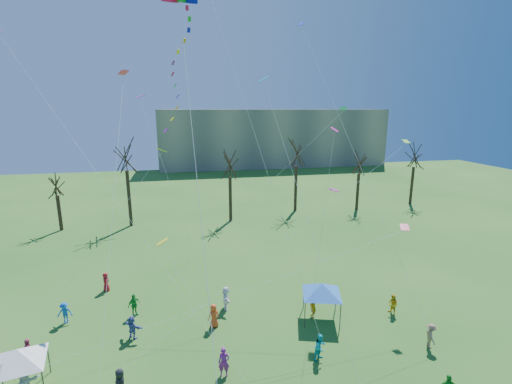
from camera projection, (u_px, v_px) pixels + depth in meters
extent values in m
cube|color=gray|center=(273.00, 138.00, 96.93)|extent=(60.00, 14.00, 15.00)
cylinder|color=black|center=(60.00, 213.00, 45.34)|extent=(0.44, 0.44, 4.57)
cylinder|color=black|center=(129.00, 198.00, 46.81)|extent=(0.44, 0.44, 7.45)
cylinder|color=black|center=(230.00, 199.00, 48.91)|extent=(0.44, 0.44, 6.19)
cylinder|color=black|center=(296.00, 189.00, 53.83)|extent=(0.44, 0.44, 6.91)
cylinder|color=black|center=(358.00, 192.00, 54.50)|extent=(0.44, 0.44, 5.65)
cylinder|color=black|center=(412.00, 186.00, 57.88)|extent=(0.44, 0.44, 6.10)
cylinder|color=white|center=(198.00, 188.00, 16.81)|extent=(0.02, 0.02, 23.55)
cylinder|color=#3F3F44|center=(0.00, 370.00, 19.99)|extent=(0.08, 0.08, 1.92)
cylinder|color=#3F3F44|center=(49.00, 358.00, 20.93)|extent=(0.08, 0.08, 1.92)
pyramid|color=white|center=(17.00, 356.00, 19.09)|extent=(3.58, 3.58, 0.82)
cylinder|color=#3F3F44|center=(305.00, 315.00, 25.27)|extent=(0.08, 0.08, 2.00)
cylinder|color=#3F3F44|center=(340.00, 317.00, 25.05)|extent=(0.08, 0.08, 2.00)
cylinder|color=#3F3F44|center=(304.00, 297.00, 27.67)|extent=(0.08, 0.08, 2.00)
cylinder|color=#3F3F44|center=(336.00, 298.00, 27.45)|extent=(0.08, 0.08, 2.00)
pyramid|color=blue|center=(322.00, 289.00, 26.03)|extent=(3.64, 3.64, 0.86)
imported|color=black|center=(120.00, 383.00, 19.19)|extent=(0.57, 0.84, 1.68)
imported|color=#87217E|center=(224.00, 362.00, 20.68)|extent=(0.73, 0.55, 1.82)
imported|color=#0CA6B4|center=(320.00, 347.00, 22.06)|extent=(1.05, 0.97, 1.73)
imported|color=#8D6B4D|center=(431.00, 336.00, 23.21)|extent=(0.86, 1.19, 1.65)
imported|color=#CE4477|center=(28.00, 352.00, 21.63)|extent=(0.62, 1.07, 1.71)
imported|color=#4A5AA2|center=(132.00, 327.00, 24.12)|extent=(1.49, 1.35, 1.65)
imported|color=#E5471C|center=(214.00, 316.00, 25.38)|extent=(1.00, 0.83, 1.74)
imported|color=orange|center=(313.00, 306.00, 26.58)|extent=(0.45, 0.67, 1.82)
imported|color=gold|center=(393.00, 305.00, 26.97)|extent=(0.76, 0.88, 1.56)
imported|color=blue|center=(65.00, 313.00, 25.85)|extent=(1.06, 0.63, 1.62)
imported|color=green|center=(134.00, 305.00, 26.78)|extent=(1.04, 1.01, 1.74)
imported|color=white|center=(226.00, 298.00, 27.64)|extent=(0.61, 1.74, 1.85)
imported|color=#B31621|center=(106.00, 282.00, 30.43)|extent=(0.79, 0.94, 1.65)
cube|color=#F52858|center=(123.00, 72.00, 25.29)|extent=(0.87, 0.90, 0.29)
cylinder|color=white|center=(113.00, 214.00, 19.96)|extent=(0.01, 0.01, 22.03)
cube|color=yellow|center=(162.00, 242.00, 18.46)|extent=(0.57, 0.49, 0.34)
cylinder|color=white|center=(211.00, 325.00, 17.50)|extent=(0.01, 0.01, 9.38)
cube|color=#18A0BA|center=(264.00, 79.00, 23.36)|extent=(0.77, 0.67, 0.39)
cylinder|color=white|center=(306.00, 216.00, 20.59)|extent=(0.01, 0.01, 18.73)
cube|color=blue|center=(301.00, 24.00, 28.76)|extent=(0.73, 0.71, 0.38)
cylinder|color=white|center=(360.00, 165.00, 23.73)|extent=(0.01, 0.01, 26.14)
cube|color=#C61840|center=(405.00, 227.00, 21.73)|extent=(0.71, 0.79, 0.25)
cylinder|color=white|center=(227.00, 297.00, 20.36)|extent=(0.01, 0.01, 22.89)
cube|color=#6BCD30|center=(406.00, 141.00, 28.92)|extent=(0.48, 0.61, 0.26)
cylinder|color=white|center=(292.00, 235.00, 24.00)|extent=(0.01, 0.01, 25.78)
cylinder|color=white|center=(98.00, 175.00, 23.34)|extent=(0.01, 0.01, 27.50)
cylinder|color=white|center=(257.00, 141.00, 25.36)|extent=(0.01, 0.01, 27.34)
cube|color=#D122A2|center=(334.00, 190.00, 23.34)|extent=(0.75, 0.64, 0.19)
cylinder|color=white|center=(382.00, 259.00, 23.22)|extent=(0.01, 0.01, 10.72)
cube|color=#D0E918|center=(161.00, 150.00, 21.80)|extent=(0.76, 0.70, 0.30)
cylinder|color=white|center=(95.00, 247.00, 21.66)|extent=(0.01, 0.01, 14.03)
cube|color=#1797AD|center=(343.00, 109.00, 29.72)|extent=(0.76, 0.84, 0.30)
cylinder|color=white|center=(249.00, 203.00, 26.86)|extent=(0.01, 0.01, 22.67)
cube|color=purple|center=(140.00, 96.00, 27.11)|extent=(0.78, 0.75, 0.24)
cylinder|color=white|center=(175.00, 200.00, 26.19)|extent=(0.01, 0.01, 16.50)
cube|color=#E325A2|center=(334.00, 130.00, 24.83)|extent=(0.69, 0.69, 0.32)
cylinder|color=white|center=(323.00, 218.00, 25.66)|extent=(0.01, 0.01, 12.26)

